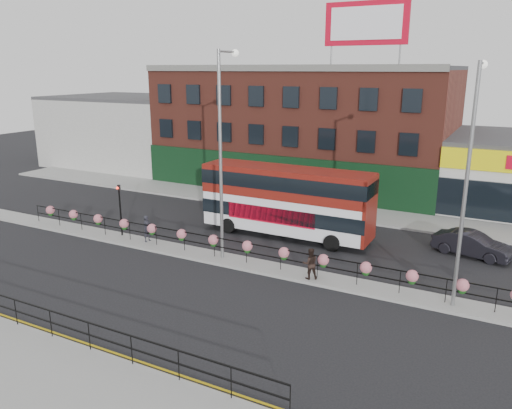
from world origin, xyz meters
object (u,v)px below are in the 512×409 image
at_px(double_decker_bus, 287,195).
at_px(lamp_column_west, 223,138).
at_px(pedestrian_a, 147,229).
at_px(car, 472,244).
at_px(lamp_column_east, 469,166).
at_px(pedestrian_b, 310,263).

bearing_deg(double_decker_bus, lamp_column_west, -105.64).
bearing_deg(double_decker_bus, pedestrian_a, -142.52).
distance_m(car, lamp_column_east, 8.89).
height_order(car, lamp_column_east, lamp_column_east).
bearing_deg(car, pedestrian_b, 151.13).
relative_size(lamp_column_west, lamp_column_east, 1.06).
height_order(double_decker_bus, pedestrian_a, double_decker_bus).
bearing_deg(car, double_decker_bus, 112.06).
xyz_separation_m(car, pedestrian_a, (-17.29, -6.80, 0.26)).
xyz_separation_m(double_decker_bus, pedestrian_a, (-6.72, -5.15, -1.70)).
relative_size(double_decker_bus, lamp_column_east, 1.03).
bearing_deg(pedestrian_a, double_decker_bus, -47.10).
bearing_deg(car, lamp_column_east, -167.67).
xyz_separation_m(pedestrian_a, lamp_column_west, (5.31, 0.11, 5.68)).
xyz_separation_m(double_decker_bus, pedestrian_b, (3.87, -5.77, -1.71)).
xyz_separation_m(car, lamp_column_west, (-11.98, -6.69, 5.94)).
height_order(pedestrian_a, lamp_column_east, lamp_column_east).
distance_m(car, pedestrian_a, 18.58).
relative_size(car, pedestrian_b, 2.78).
bearing_deg(lamp_column_west, pedestrian_b, -7.79).
height_order(pedestrian_a, lamp_column_west, lamp_column_west).
bearing_deg(pedestrian_b, lamp_column_east, 149.67).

